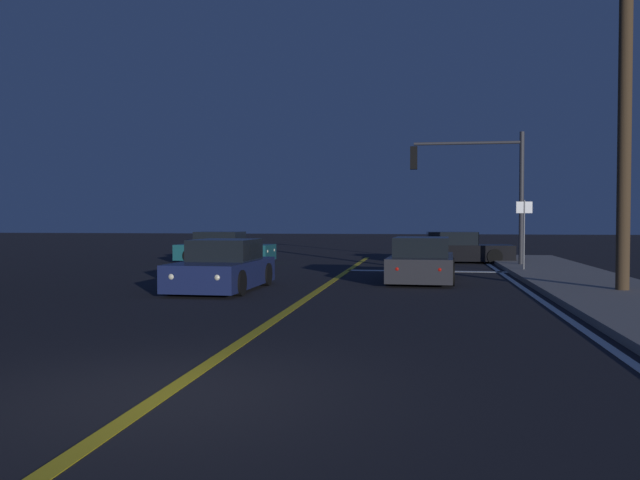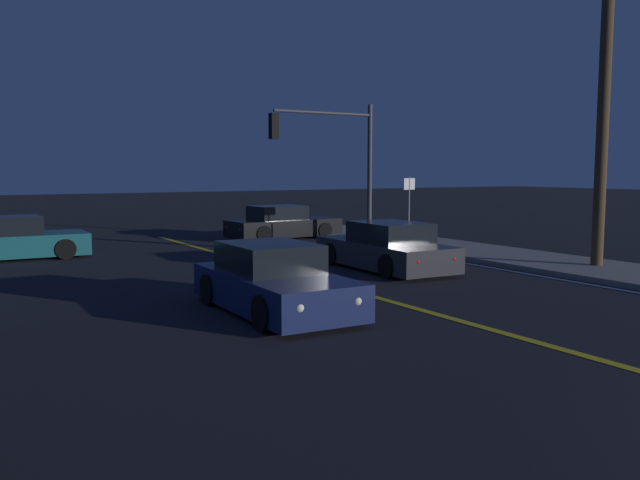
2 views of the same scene
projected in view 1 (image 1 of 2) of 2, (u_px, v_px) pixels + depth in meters
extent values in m
plane|color=black|center=(165.00, 394.00, 7.09)|extent=(160.00, 160.00, 0.00)
cube|color=gray|center=(621.00, 297.00, 15.35)|extent=(3.20, 34.24, 0.15)
cube|color=gold|center=(312.00, 294.00, 16.48)|extent=(0.20, 32.34, 0.01)
cube|color=white|center=(538.00, 298.00, 15.64)|extent=(0.16, 32.34, 0.01)
cube|color=white|center=(426.00, 271.00, 23.95)|extent=(5.66, 0.50, 0.01)
cube|color=navy|center=(222.00, 273.00, 17.61)|extent=(1.91, 4.23, 0.68)
cube|color=black|center=(225.00, 250.00, 17.84)|extent=(1.61, 1.96, 0.60)
cylinder|color=black|center=(239.00, 283.00, 16.18)|extent=(0.23, 0.64, 0.64)
cylinder|color=black|center=(173.00, 282.00, 16.48)|extent=(0.23, 0.64, 0.64)
cylinder|color=black|center=(266.00, 274.00, 18.75)|extent=(0.23, 0.64, 0.64)
cylinder|color=black|center=(208.00, 274.00, 19.04)|extent=(0.23, 0.64, 0.64)
sphere|color=#FFF4CC|center=(218.00, 277.00, 15.50)|extent=(0.18, 0.18, 0.18)
sphere|color=#FFF4CC|center=(172.00, 277.00, 15.69)|extent=(0.18, 0.18, 0.18)
sphere|color=red|center=(263.00, 265.00, 19.53)|extent=(0.14, 0.14, 0.14)
sphere|color=red|center=(226.00, 265.00, 19.72)|extent=(0.14, 0.14, 0.14)
cube|color=black|center=(458.00, 252.00, 28.82)|extent=(4.68, 2.03, 0.68)
cube|color=black|center=(452.00, 239.00, 28.83)|extent=(2.19, 1.66, 0.60)
cylinder|color=black|center=(489.00, 254.00, 29.51)|extent=(0.65, 0.25, 0.64)
cylinder|color=black|center=(495.00, 257.00, 27.83)|extent=(0.65, 0.25, 0.64)
cylinder|color=black|center=(424.00, 254.00, 29.81)|extent=(0.65, 0.25, 0.64)
cylinder|color=black|center=(426.00, 256.00, 28.14)|extent=(0.65, 0.25, 0.64)
sphere|color=#FFF4CC|center=(509.00, 250.00, 29.14)|extent=(0.18, 0.18, 0.18)
sphere|color=#FFF4CC|center=(513.00, 252.00, 28.02)|extent=(0.18, 0.18, 0.18)
sphere|color=red|center=(406.00, 250.00, 29.61)|extent=(0.14, 0.14, 0.14)
sphere|color=red|center=(407.00, 251.00, 28.50)|extent=(0.14, 0.14, 0.14)
cube|color=#2D2D33|center=(422.00, 266.00, 20.23)|extent=(2.04, 4.70, 0.68)
cube|color=black|center=(422.00, 247.00, 19.94)|extent=(1.68, 2.19, 0.60)
cylinder|color=black|center=(397.00, 267.00, 21.81)|extent=(0.25, 0.65, 0.64)
cylinder|color=black|center=(451.00, 267.00, 21.48)|extent=(0.25, 0.65, 0.64)
cylinder|color=black|center=(389.00, 274.00, 19.00)|extent=(0.25, 0.65, 0.64)
cylinder|color=black|center=(451.00, 275.00, 18.66)|extent=(0.25, 0.65, 0.64)
sphere|color=#FFF4CC|center=(408.00, 259.00, 22.55)|extent=(0.18, 0.18, 0.18)
sphere|color=#FFF4CC|center=(442.00, 260.00, 22.33)|extent=(0.18, 0.18, 0.18)
sphere|color=red|center=(397.00, 269.00, 18.12)|extent=(0.14, 0.14, 0.14)
sphere|color=red|center=(440.00, 270.00, 17.90)|extent=(0.14, 0.14, 0.14)
cube|color=#195960|center=(225.00, 252.00, 29.16)|extent=(4.19, 1.97, 0.68)
cube|color=black|center=(220.00, 238.00, 29.18)|extent=(1.94, 1.66, 0.60)
cylinder|color=black|center=(259.00, 254.00, 29.80)|extent=(0.64, 0.23, 0.64)
cylinder|color=black|center=(248.00, 256.00, 28.07)|extent=(0.64, 0.23, 0.64)
cylinder|color=black|center=(205.00, 254.00, 30.25)|extent=(0.64, 0.23, 0.64)
cylinder|color=black|center=(190.00, 256.00, 28.53)|extent=(0.64, 0.23, 0.64)
sphere|color=#FFF4CC|center=(273.00, 250.00, 29.37)|extent=(0.18, 0.18, 0.18)
sphere|color=#FFF4CC|center=(266.00, 251.00, 28.23)|extent=(0.18, 0.18, 0.18)
sphere|color=red|center=(187.00, 249.00, 30.09)|extent=(0.14, 0.14, 0.14)
sphere|color=red|center=(177.00, 251.00, 28.94)|extent=(0.14, 0.14, 0.14)
cylinder|color=#38383D|center=(521.00, 200.00, 25.58)|extent=(0.18, 0.18, 5.26)
cylinder|color=#38383D|center=(467.00, 143.00, 25.83)|extent=(4.13, 0.12, 0.12)
cube|color=black|center=(414.00, 158.00, 26.17)|extent=(0.28, 0.28, 0.90)
sphere|color=red|center=(414.00, 151.00, 26.16)|extent=(0.22, 0.22, 0.22)
sphere|color=#4C2D05|center=(414.00, 158.00, 26.17)|extent=(0.22, 0.22, 0.22)
sphere|color=#0A3814|center=(414.00, 165.00, 26.18)|extent=(0.22, 0.22, 0.22)
cylinder|color=#4C3823|center=(625.00, 104.00, 16.12)|extent=(0.32, 0.32, 9.39)
cylinder|color=slate|center=(524.00, 237.00, 22.90)|extent=(0.06, 0.06, 2.55)
cube|color=white|center=(524.00, 207.00, 22.87)|extent=(0.56, 0.12, 0.40)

